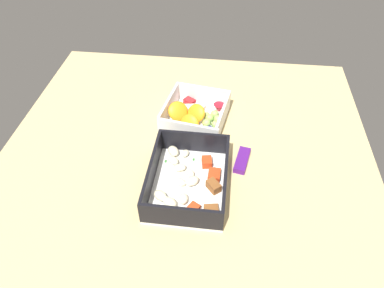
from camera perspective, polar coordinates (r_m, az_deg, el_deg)
table_surface at (r=78.30cm, az=-0.96°, el=-2.13°), size 80.00×80.00×2.00cm
pasta_container at (r=70.35cm, az=-0.60°, el=-5.69°), size 19.85×14.99×5.56cm
fruit_bowl at (r=84.40cm, az=0.61°, el=4.54°), size 16.97×15.84×5.20cm
candy_bar at (r=76.20cm, az=7.91°, el=-2.55°), size 7.32×3.66×1.20cm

